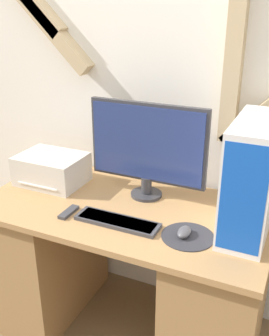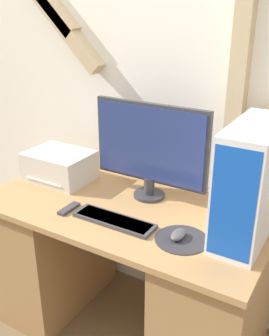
{
  "view_description": "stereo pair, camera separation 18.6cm",
  "coord_description": "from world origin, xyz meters",
  "px_view_note": "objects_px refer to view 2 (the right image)",
  "views": [
    {
      "loc": [
        0.76,
        -1.18,
        1.74
      ],
      "look_at": [
        0.05,
        0.38,
        1.01
      ],
      "focal_mm": 42.0,
      "sensor_mm": 36.0,
      "label": 1
    },
    {
      "loc": [
        0.93,
        -1.09,
        1.74
      ],
      "look_at": [
        0.05,
        0.38,
        1.01
      ],
      "focal_mm": 42.0,
      "sensor_mm": 36.0,
      "label": 2
    }
  ],
  "objects_px": {
    "remote_control": "(69,209)",
    "computer_tower": "(250,183)",
    "printer": "(60,166)",
    "monitor": "(150,147)",
    "mouse": "(178,235)",
    "keyboard": "(114,220)"
  },
  "relations": [
    {
      "from": "mouse",
      "to": "remote_control",
      "type": "bearing_deg",
      "value": -175.81
    },
    {
      "from": "monitor",
      "to": "remote_control",
      "type": "bearing_deg",
      "value": -128.31
    },
    {
      "from": "mouse",
      "to": "printer",
      "type": "relative_size",
      "value": 0.27
    },
    {
      "from": "mouse",
      "to": "remote_control",
      "type": "height_order",
      "value": "mouse"
    },
    {
      "from": "monitor",
      "to": "mouse",
      "type": "distance_m",
      "value": 0.49
    },
    {
      "from": "keyboard",
      "to": "remote_control",
      "type": "height_order",
      "value": "keyboard"
    },
    {
      "from": "mouse",
      "to": "keyboard",
      "type": "bearing_deg",
      "value": -175.72
    },
    {
      "from": "keyboard",
      "to": "remote_control",
      "type": "relative_size",
      "value": 3.09
    },
    {
      "from": "monitor",
      "to": "keyboard",
      "type": "distance_m",
      "value": 0.41
    },
    {
      "from": "monitor",
      "to": "printer",
      "type": "relative_size",
      "value": 1.72
    },
    {
      "from": "monitor",
      "to": "computer_tower",
      "type": "relative_size",
      "value": 1.22
    },
    {
      "from": "keyboard",
      "to": "printer",
      "type": "xyz_separation_m",
      "value": [
        -0.53,
        0.25,
        0.07
      ]
    },
    {
      "from": "keyboard",
      "to": "mouse",
      "type": "xyz_separation_m",
      "value": [
        0.31,
        0.02,
        0.01
      ]
    },
    {
      "from": "monitor",
      "to": "computer_tower",
      "type": "distance_m",
      "value": 0.55
    },
    {
      "from": "mouse",
      "to": "computer_tower",
      "type": "relative_size",
      "value": 0.19
    },
    {
      "from": "monitor",
      "to": "mouse",
      "type": "height_order",
      "value": "monitor"
    },
    {
      "from": "mouse",
      "to": "remote_control",
      "type": "distance_m",
      "value": 0.57
    },
    {
      "from": "monitor",
      "to": "keyboard",
      "type": "bearing_deg",
      "value": -92.1
    },
    {
      "from": "remote_control",
      "to": "computer_tower",
      "type": "bearing_deg",
      "value": 15.46
    },
    {
      "from": "printer",
      "to": "remote_control",
      "type": "relative_size",
      "value": 2.77
    },
    {
      "from": "monitor",
      "to": "mouse",
      "type": "relative_size",
      "value": 6.4
    },
    {
      "from": "printer",
      "to": "monitor",
      "type": "bearing_deg",
      "value": 7.56
    }
  ]
}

